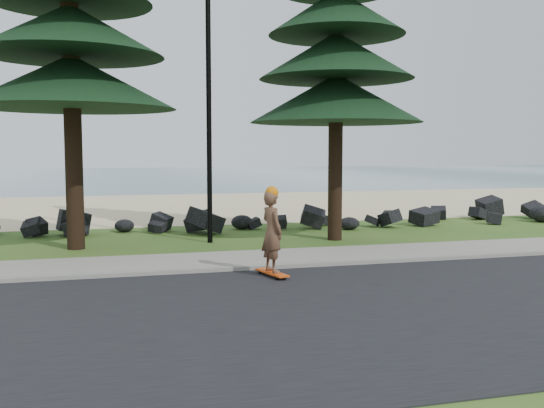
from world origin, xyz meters
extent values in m
plane|color=#2B531A|center=(0.00, 0.00, 0.00)|extent=(160.00, 160.00, 0.00)
cube|color=black|center=(0.00, -4.50, 0.01)|extent=(160.00, 7.00, 0.02)
cube|color=gray|center=(0.00, -0.90, 0.05)|extent=(160.00, 0.20, 0.10)
cube|color=gray|center=(0.00, 0.20, 0.04)|extent=(160.00, 2.00, 0.08)
cube|color=beige|center=(0.00, 14.50, 0.01)|extent=(160.00, 15.00, 0.01)
cube|color=#395D6D|center=(0.00, 51.00, 0.00)|extent=(160.00, 58.00, 0.01)
cylinder|color=black|center=(3.50, 2.80, 6.00)|extent=(0.40, 0.40, 12.00)
cylinder|color=black|center=(0.00, 3.20, 4.00)|extent=(0.14, 0.14, 8.00)
cube|color=#DA450C|center=(0.45, -1.70, 0.10)|extent=(0.49, 1.00, 0.03)
imported|color=brown|center=(0.45, -1.70, 0.92)|extent=(0.53, 0.67, 1.61)
sphere|color=orange|center=(0.45, -1.70, 1.69)|extent=(0.26, 0.26, 0.26)
camera|label=1|loc=(-2.61, -13.17, 2.51)|focal=40.00mm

